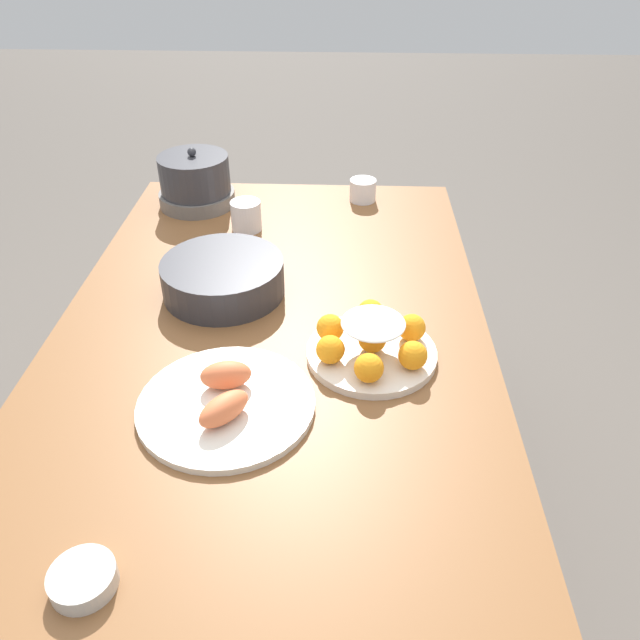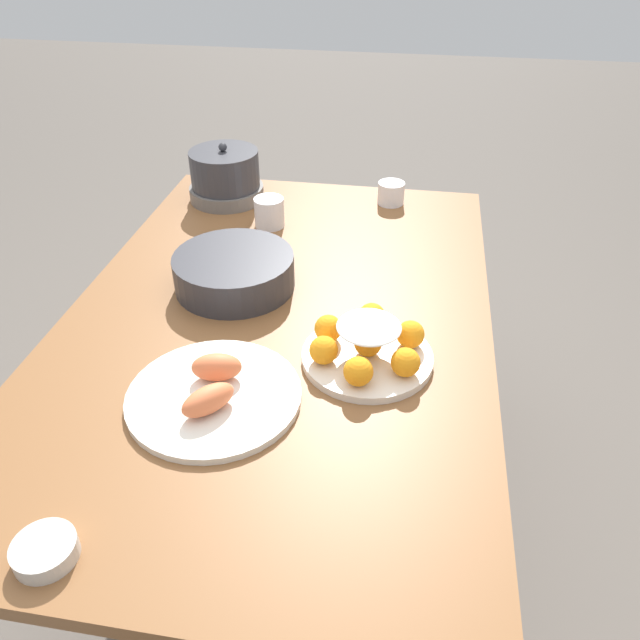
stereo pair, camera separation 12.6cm
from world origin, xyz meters
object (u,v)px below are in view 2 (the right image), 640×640
cake_plate (367,347)px  warming_pot (225,176)px  seafood_platter (214,393)px  sauce_bowl (45,550)px  cup_far (269,212)px  dining_table (279,348)px  cup_near (391,193)px  serving_bowl (234,270)px

cake_plate → warming_pot: 0.84m
seafood_platter → sauce_bowl: bearing=159.2°
sauce_bowl → cup_far: 1.04m
dining_table → warming_pot: size_ratio=6.62×
dining_table → cake_plate: size_ratio=5.55×
seafood_platter → warming_pot: 0.87m
sauce_bowl → warming_pot: bearing=4.3°
cake_plate → warming_pot: size_ratio=1.19×
seafood_platter → cup_near: 0.92m
seafood_platter → cup_far: size_ratio=3.97×
dining_table → cup_near: bearing=-18.4°
dining_table → sauce_bowl: bearing=163.5°
seafood_platter → dining_table: bearing=-10.8°
cup_far → warming_pot: 0.22m
cup_far → cake_plate: bearing=-149.2°
dining_table → cake_plate: (-0.13, -0.21, 0.13)m
serving_bowl → cup_far: serving_bowl is taller
serving_bowl → cup_near: serving_bowl is taller
dining_table → cup_far: bearing=15.4°
serving_bowl → sauce_bowl: (-0.72, 0.07, -0.03)m
seafood_platter → cup_far: cup_far is taller
sauce_bowl → cup_near: cup_near is taller
dining_table → cup_near: (0.60, -0.20, 0.13)m
dining_table → warming_pot: warming_pot is taller
cake_plate → sauce_bowl: (-0.50, 0.39, -0.02)m
serving_bowl → seafood_platter: serving_bowl is taller
serving_bowl → cake_plate: bearing=-124.0°
warming_pot → dining_table: bearing=-153.7°
dining_table → cake_plate: cake_plate is taller
dining_table → cup_near: cup_near is taller
serving_bowl → cup_far: (0.31, -0.01, -0.00)m
cake_plate → cup_near: size_ratio=3.37×
cup_far → warming_pot: warming_pot is taller
seafood_platter → cup_far: bearing=4.8°
serving_bowl → cup_near: size_ratio=3.61×
dining_table → seafood_platter: (-0.28, 0.05, 0.11)m
dining_table → cup_far: 0.44m
cup_near → cup_far: bearing=122.3°
dining_table → warming_pot: 0.64m
cake_plate → seafood_platter: cake_plate is taller
serving_bowl → warming_pot: 0.49m
serving_bowl → cup_far: size_ratio=3.43×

